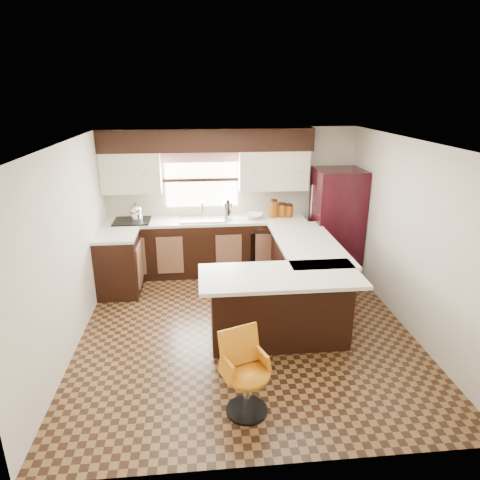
{
  "coord_description": "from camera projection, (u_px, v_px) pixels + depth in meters",
  "views": [
    {
      "loc": [
        -0.56,
        -4.91,
        2.95
      ],
      "look_at": [
        -0.03,
        0.45,
        1.07
      ],
      "focal_mm": 32.0,
      "sensor_mm": 36.0,
      "label": 1
    }
  ],
  "objects": [
    {
      "name": "floor",
      "position": [
        245.0,
        328.0,
        5.64
      ],
      "size": [
        4.4,
        4.4,
        0.0
      ],
      "primitive_type": "plane",
      "color": "#49301A",
      "rests_on": "ground"
    },
    {
      "name": "ceiling",
      "position": [
        246.0,
        142.0,
        4.84
      ],
      "size": [
        4.4,
        4.4,
        0.0
      ],
      "primitive_type": "plane",
      "rotation": [
        3.14,
        0.0,
        0.0
      ],
      "color": "silver",
      "rests_on": "wall_back"
    },
    {
      "name": "wall_back",
      "position": [
        232.0,
        199.0,
        7.31
      ],
      "size": [
        4.4,
        0.0,
        4.4
      ],
      "primitive_type": "plane",
      "rotation": [
        1.57,
        0.0,
        0.0
      ],
      "color": "beige",
      "rests_on": "floor"
    },
    {
      "name": "wall_front",
      "position": [
        279.0,
        341.0,
        3.17
      ],
      "size": [
        4.4,
        0.0,
        4.4
      ],
      "primitive_type": "plane",
      "rotation": [
        -1.57,
        0.0,
        0.0
      ],
      "color": "beige",
      "rests_on": "floor"
    },
    {
      "name": "wall_left",
      "position": [
        69.0,
        248.0,
        5.05
      ],
      "size": [
        0.0,
        4.4,
        4.4
      ],
      "primitive_type": "plane",
      "rotation": [
        1.57,
        0.0,
        1.57
      ],
      "color": "beige",
      "rests_on": "floor"
    },
    {
      "name": "wall_right",
      "position": [
        410.0,
        237.0,
        5.44
      ],
      "size": [
        0.0,
        4.4,
        4.4
      ],
      "primitive_type": "plane",
      "rotation": [
        1.57,
        0.0,
        -1.57
      ],
      "color": "beige",
      "rests_on": "floor"
    },
    {
      "name": "base_cab_back",
      "position": [
        207.0,
        247.0,
        7.23
      ],
      "size": [
        3.3,
        0.6,
        0.9
      ],
      "primitive_type": "cube",
      "color": "black",
      "rests_on": "floor"
    },
    {
      "name": "base_cab_left",
      "position": [
        119.0,
        265.0,
        6.5
      ],
      "size": [
        0.6,
        0.7,
        0.9
      ],
      "primitive_type": "cube",
      "color": "black",
      "rests_on": "floor"
    },
    {
      "name": "counter_back",
      "position": [
        206.0,
        221.0,
        7.08
      ],
      "size": [
        3.3,
        0.6,
        0.04
      ],
      "primitive_type": "cube",
      "color": "silver",
      "rests_on": "base_cab_back"
    },
    {
      "name": "counter_left",
      "position": [
        116.0,
        236.0,
        6.34
      ],
      "size": [
        0.6,
        0.7,
        0.04
      ],
      "primitive_type": "cube",
      "color": "silver",
      "rests_on": "base_cab_left"
    },
    {
      "name": "soffit",
      "position": [
        207.0,
        140.0,
        6.77
      ],
      "size": [
        3.4,
        0.35,
        0.36
      ],
      "primitive_type": "cube",
      "color": "black",
      "rests_on": "wall_back"
    },
    {
      "name": "upper_cab_left",
      "position": [
        131.0,
        173.0,
        6.82
      ],
      "size": [
        0.94,
        0.35,
        0.64
      ],
      "primitive_type": "cube",
      "color": "beige",
      "rests_on": "wall_back"
    },
    {
      "name": "upper_cab_right",
      "position": [
        273.0,
        170.0,
        7.03
      ],
      "size": [
        1.14,
        0.35,
        0.64
      ],
      "primitive_type": "cube",
      "color": "beige",
      "rests_on": "wall_back"
    },
    {
      "name": "window_pane",
      "position": [
        202.0,
        180.0,
        7.13
      ],
      "size": [
        1.2,
        0.02,
        0.9
      ],
      "primitive_type": "cube",
      "color": "white",
      "rests_on": "wall_back"
    },
    {
      "name": "valance",
      "position": [
        201.0,
        157.0,
        6.96
      ],
      "size": [
        1.3,
        0.06,
        0.18
      ],
      "primitive_type": "cube",
      "color": "#D19B93",
      "rests_on": "wall_back"
    },
    {
      "name": "sink",
      "position": [
        203.0,
        219.0,
        7.04
      ],
      "size": [
        0.75,
        0.45,
        0.03
      ],
      "primitive_type": "cube",
      "color": "#B2B2B7",
      "rests_on": "counter_back"
    },
    {
      "name": "dishwasher",
      "position": [
        268.0,
        252.0,
        7.06
      ],
      "size": [
        0.58,
        0.03,
        0.78
      ],
      "primitive_type": "cube",
      "color": "black",
      "rests_on": "floor"
    },
    {
      "name": "cooktop",
      "position": [
        132.0,
        221.0,
        6.93
      ],
      "size": [
        0.58,
        0.5,
        0.02
      ],
      "primitive_type": "cube",
      "color": "black",
      "rests_on": "counter_back"
    },
    {
      "name": "peninsula_long",
      "position": [
        303.0,
        275.0,
        6.16
      ],
      "size": [
        0.6,
        1.95,
        0.9
      ],
      "primitive_type": "cube",
      "color": "black",
      "rests_on": "floor"
    },
    {
      "name": "peninsula_return",
      "position": [
        279.0,
        309.0,
        5.19
      ],
      "size": [
        1.65,
        0.6,
        0.9
      ],
      "primitive_type": "cube",
      "color": "black",
      "rests_on": "floor"
    },
    {
      "name": "counter_pen_long",
      "position": [
        308.0,
        244.0,
        6.01
      ],
      "size": [
        0.84,
        1.95,
        0.04
      ],
      "primitive_type": "cube",
      "color": "silver",
      "rests_on": "peninsula_long"
    },
    {
      "name": "counter_pen_return",
      "position": [
        280.0,
        276.0,
        4.95
      ],
      "size": [
        1.89,
        0.84,
        0.04
      ],
      "primitive_type": "cube",
      "color": "silver",
      "rests_on": "peninsula_return"
    },
    {
      "name": "refrigerator",
      "position": [
        336.0,
        222.0,
        7.1
      ],
      "size": [
        0.76,
        0.73,
        1.77
      ],
      "primitive_type": "cube",
      "color": "black",
      "rests_on": "floor"
    },
    {
      "name": "bar_chair",
      "position": [
        247.0,
        375.0,
        4.03
      ],
      "size": [
        0.57,
        0.57,
        0.83
      ],
      "primitive_type": null,
      "rotation": [
        0.0,
        0.0,
        0.36
      ],
      "color": "orange",
      "rests_on": "floor"
    },
    {
      "name": "kettle",
      "position": [
        136.0,
        212.0,
        6.89
      ],
      "size": [
        0.21,
        0.21,
        0.28
      ],
      "primitive_type": null,
      "color": "silver",
      "rests_on": "cooktop"
    },
    {
      "name": "percolator",
      "position": [
        228.0,
        210.0,
        7.05
      ],
      "size": [
        0.15,
        0.15,
        0.28
      ],
      "primitive_type": "cylinder",
      "color": "silver",
      "rests_on": "counter_back"
    },
    {
      "name": "mixing_bowl",
      "position": [
        254.0,
        216.0,
        7.13
      ],
      "size": [
        0.38,
        0.38,
        0.07
      ],
      "primitive_type": "imported",
      "rotation": [
        0.0,
        0.0,
        -0.32
      ],
      "color": "white",
      "rests_on": "counter_back"
    },
    {
      "name": "canister_large",
      "position": [
        274.0,
        209.0,
        7.15
      ],
      "size": [
        0.13,
        0.13,
        0.28
      ],
      "primitive_type": "cylinder",
      "color": "#783808",
      "rests_on": "counter_back"
    },
    {
      "name": "canister_med",
      "position": [
        282.0,
        211.0,
        7.17
      ],
      "size": [
        0.14,
        0.14,
        0.21
      ],
      "primitive_type": "cylinder",
      "color": "#783808",
      "rests_on": "counter_back"
    },
    {
      "name": "canister_small",
      "position": [
        289.0,
        211.0,
        7.18
      ],
      "size": [
        0.14,
        0.14,
        0.19
      ],
      "primitive_type": "cylinder",
      "color": "#783808",
      "rests_on": "counter_back"
    }
  ]
}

